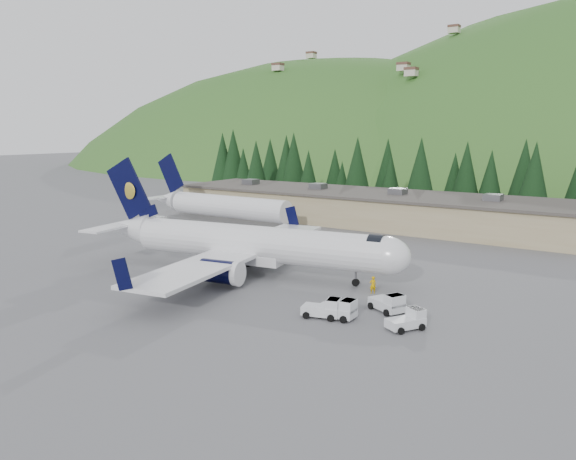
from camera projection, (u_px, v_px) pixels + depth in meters
The scene contains 10 objects.
ground at pixel (257, 274), 60.73m from camera, with size 600.00×600.00×0.00m, color #5A5A5E.
airliner at pixel (248, 244), 60.59m from camera, with size 36.95×34.84×12.28m.
second_airliner at pixel (216, 205), 91.78m from camera, with size 27.50×11.00×10.05m.
baggage_tug_a at pixel (325, 309), 46.71m from camera, with size 3.44×2.52×1.68m.
baggage_tug_b at pixel (389, 303), 48.08m from camera, with size 3.63×3.03×1.73m.
baggage_tug_c at pixel (408, 320), 44.05m from camera, with size 2.87×3.33×1.59m.
terminal_building at pixel (369, 207), 94.09m from camera, with size 71.00×17.00×6.10m.
baggage_tug_d at pixel (340, 310), 46.45m from camera, with size 3.28×2.07×1.71m.
ramp_worker at pixel (373, 285), 53.51m from camera, with size 0.62×0.41×1.70m, color #DDA200.
tree_line at pixel (408, 168), 114.74m from camera, with size 112.45×18.30×14.46m.
Camera 1 is at (35.53, -47.12, 15.47)m, focal length 35.00 mm.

